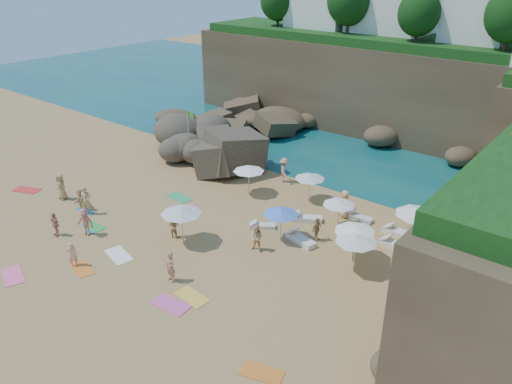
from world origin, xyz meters
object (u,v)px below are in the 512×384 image
Objects in this scene: person_stand_0 at (86,201)px; person_stand_2 at (284,170)px; flag_pole at (190,129)px; person_stand_1 at (174,226)px; lounger_0 at (306,219)px; person_stand_4 at (345,204)px; rock_outcrop at (196,159)px; person_stand_6 at (72,254)px; person_stand_5 at (234,145)px; parasol_0 at (249,169)px; person_stand_3 at (317,229)px; parasol_2 at (436,235)px; parasol_1 at (310,176)px.

person_stand_0 is 14.05m from person_stand_2.
flag_pole is 12.21m from person_stand_1.
person_stand_0 is (-11.67, -8.15, 0.81)m from lounger_0.
person_stand_4 is (13.25, 10.12, -0.03)m from person_stand_0.
rock_outcrop is 14.74m from person_stand_4.
person_stand_5 is at bearing -142.01° from person_stand_6.
parasol_0 is 10.98m from person_stand_0.
person_stand_2 is 16.36m from person_stand_6.
rock_outcrop is at bearing 75.21° from person_stand_3.
person_stand_1 reaches higher than lounger_0.
person_stand_3 is at bearing -14.16° from person_stand_0.
lounger_0 is 6.21m from person_stand_2.
parasol_2 is 14.82m from person_stand_1.
parasol_1 is (11.57, -0.68, 1.79)m from rock_outcrop.
parasol_0 is 3.43m from person_stand_2.
person_stand_0 is (1.41, -11.40, 0.97)m from rock_outcrop.
person_stand_0 reaches higher than person_stand_6.
parasol_1 is at bearing -10.40° from person_stand_5.
flag_pole is at bearing -78.99° from rock_outcrop.
person_stand_2 is at bearing 108.97° from lounger_0.
person_stand_2 is (-4.66, 4.03, 0.79)m from lounger_0.
person_stand_1 is at bearing -49.44° from flag_pole.
parasol_1 is 3.40m from lounger_0.
parasol_2 is 1.52× the size of person_stand_6.
parasol_0 is (7.53, -1.73, -0.88)m from flag_pole.
rock_outcrop is at bearing 135.82° from lounger_0.
parasol_1 is 0.94× the size of parasol_2.
person_stand_5 is (-9.74, 3.33, -0.88)m from parasol_1.
person_stand_4 is (1.58, 1.97, 0.78)m from lounger_0.
parasol_1 is 1.07× the size of person_stand_0.
parasol_0 is 1.16× the size of person_stand_2.
person_stand_0 is (-6.26, -8.97, -0.93)m from parasol_0.
person_stand_0 reaches higher than rock_outcrop.
lounger_0 is 1.33× the size of person_stand_3.
flag_pole reaches higher than person_stand_6.
flag_pole is 2.93× the size of person_stand_3.
parasol_0 is at bearing 141.14° from lounger_0.
flag_pole is at bearing 167.05° from parasol_0.
person_stand_4 is (6.69, 8.56, 0.19)m from person_stand_1.
lounger_0 is at bearing 174.73° from person_stand_6.
person_stand_4 is at bearing -11.01° from parasol_1.
person_stand_5 is at bearing -78.04° from person_stand_1.
rock_outcrop is 4.87× the size of person_stand_2.
flag_pole is 2.31× the size of person_stand_2.
person_stand_4 is at bearing 9.30° from parasol_0.
lounger_0 is 12.73m from person_stand_5.
parasol_0 is 1.17× the size of person_stand_4.
parasol_2 is 1.47× the size of person_stand_3.
person_stand_4 is at bearing -5.00° from rock_outcrop.
person_stand_4 is at bearing 6.34° from person_stand_3.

